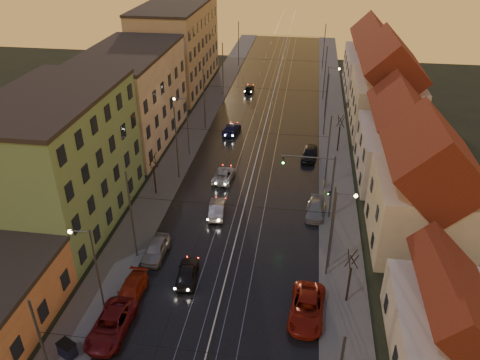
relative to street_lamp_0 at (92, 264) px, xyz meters
The scene contains 47 objects.
ground 10.52m from the street_lamp_0, 12.39° to the right, with size 160.00×160.00×0.00m, color black.
road 39.38m from the street_lamp_0, 76.53° to the left, with size 16.00×120.00×0.04m, color black.
sidewalk_left 38.31m from the street_lamp_0, 91.35° to the left, with size 4.00×120.00×0.15m, color #4C4C4C.
sidewalk_right 42.80m from the street_lamp_0, 63.31° to the left, with size 4.00×120.00×0.15m, color #4C4C4C.
tram_rail_0 38.92m from the street_lamp_0, 79.70° to the left, with size 0.06×120.00×0.03m, color gray.
tram_rail_1 39.20m from the street_lamp_0, 77.63° to the left, with size 0.06×120.00×0.03m, color gray.
tram_rail_2 39.56m from the street_lamp_0, 75.43° to the left, with size 0.06×120.00×0.03m, color gray.
tram_rail_3 39.94m from the street_lamp_0, 73.43° to the left, with size 0.06×120.00×0.03m, color gray.
apartment_left_1 14.73m from the street_lamp_0, 124.98° to the left, with size 10.00×18.00×13.00m, color #719860.
apartment_left_2 33.10m from the street_lamp_0, 104.70° to the left, with size 10.00×20.00×12.00m, color tan.
apartment_left_3 56.67m from the street_lamp_0, 98.53° to the left, with size 10.00×24.00×14.00m, color tan.
house_right_0 26.18m from the street_lamp_0, ahead, with size 8.16×10.20×5.80m.
house_right_1 29.17m from the street_lamp_0, 26.47° to the left, with size 8.67×10.20×10.80m.
house_right_2 36.84m from the street_lamp_0, 44.89° to the left, with size 9.18×12.24×9.20m.
house_right_3 48.61m from the street_lamp_0, 57.52° to the left, with size 9.18×14.28×11.50m.
house_right_4 64.52m from the street_lamp_0, 66.13° to the left, with size 9.18×16.32×10.00m.
catenary_pole_l_0 8.03m from the street_lamp_0, 86.39° to the right, with size 0.16×0.16×9.00m, color #595B60.
catenary_pole_l_1 7.03m from the street_lamp_0, 85.88° to the left, with size 0.16×0.16×9.00m, color #595B60.
catenary_pole_r_1 19.04m from the street_lamp_0, 21.57° to the left, with size 0.16×0.16×9.00m, color #595B60.
catenary_pole_l_2 22.01m from the street_lamp_0, 88.69° to the left, with size 0.16×0.16×9.00m, color #595B60.
catenary_pole_r_2 28.24m from the street_lamp_0, 51.17° to the left, with size 0.16×0.16×9.00m, color #595B60.
catenary_pole_l_3 37.01m from the street_lamp_0, 89.22° to the left, with size 0.16×0.16×9.00m, color #595B60.
catenary_pole_r_3 41.02m from the street_lamp_0, 64.43° to the left, with size 0.16×0.16×9.00m, color #595B60.
catenary_pole_l_4 52.00m from the street_lamp_0, 89.44° to the left, with size 0.16×0.16×9.00m, color #595B60.
catenary_pole_r_4 54.93m from the street_lamp_0, 71.20° to the left, with size 0.16×0.16×9.00m, color #595B60.
catenary_pole_l_5 70.00m from the street_lamp_0, 89.59° to the left, with size 0.16×0.16×9.00m, color #595B60.
catenary_pole_r_5 72.21m from the street_lamp_0, 75.81° to the left, with size 0.16×0.16×9.00m, color #595B60.
street_lamp_0 is the anchor object (origin of this frame).
street_lamp_1 19.89m from the street_lamp_0, 23.72° to the left, with size 1.75×0.32×8.00m.
street_lamp_2 28.00m from the street_lamp_0, 90.00° to the left, with size 1.75×0.32×8.00m.
street_lamp_3 47.62m from the street_lamp_0, 67.52° to the left, with size 1.75×0.32×8.00m.
traffic_light_mast 23.42m from the street_lamp_0, 43.10° to the left, with size 5.30×0.32×7.20m.
bare_tree_0 18.19m from the street_lamp_0, 93.47° to the left, with size 1.09×1.09×5.11m.
bare_tree_1 19.86m from the street_lamp_0, 11.71° to the left, with size 1.09×1.09×5.11m.
bare_tree_2 37.56m from the street_lamp_0, 58.63° to the left, with size 1.09×1.09×5.11m.
driving_car_0 8.61m from the street_lamp_0, 39.07° to the left, with size 1.68×4.17×1.42m, color black.
driving_car_1 16.86m from the street_lamp_0, 66.59° to the left, with size 1.51×4.33×1.43m, color #AFAFB5.
driving_car_2 23.54m from the street_lamp_0, 75.30° to the left, with size 2.10×4.55×1.26m, color #B9B9B9.
driving_car_3 36.42m from the street_lamp_0, 82.69° to the left, with size 1.92×4.73×1.37m, color #161944.
driving_car_4 54.49m from the street_lamp_0, 84.92° to the left, with size 1.52×3.78×1.29m, color black.
parked_left_1 4.82m from the street_lamp_0, 48.93° to the right, with size 2.53×5.49×1.53m, color #601014.
parked_left_2 4.95m from the street_lamp_0, 46.35° to the left, with size 1.88×4.63×1.34m, color maroon.
parked_left_3 8.79m from the street_lamp_0, 73.34° to the left, with size 1.79×4.44×1.51m, color gray.
parked_right_0 16.74m from the street_lamp_0, ahead, with size 2.63×5.70×1.58m, color maroon.
parked_right_1 23.83m from the street_lamp_0, 44.56° to the left, with size 1.78×4.39×1.27m, color #949499.
parked_right_2 33.57m from the street_lamp_0, 61.61° to the left, with size 1.80×4.47×1.52m, color black.
dumpster 6.14m from the street_lamp_0, 97.51° to the right, with size 1.20×0.80×1.10m, color black.
Camera 1 is at (5.74, -23.20, 27.52)m, focal length 35.00 mm.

